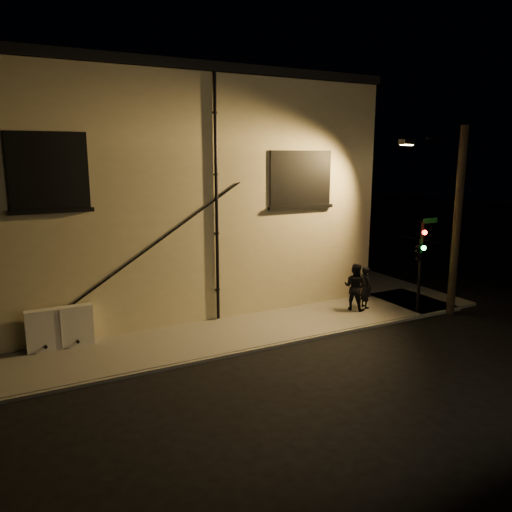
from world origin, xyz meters
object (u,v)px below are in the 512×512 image
pedestrian_a (366,287)px  streetlamp_pole (454,216)px  utility_cabinet (60,328)px  traffic_signal (419,251)px  pedestrian_b (355,287)px

pedestrian_a → streetlamp_pole: streetlamp_pole is taller
utility_cabinet → pedestrian_a: 10.84m
pedestrian_a → streetlamp_pole: size_ratio=0.23×
traffic_signal → streetlamp_pole: bearing=-13.1°
utility_cabinet → traffic_signal: (11.99, -2.51, 1.71)m
pedestrian_b → traffic_signal: (1.74, -1.39, 1.45)m
streetlamp_pole → pedestrian_b: bearing=150.8°
pedestrian_a → streetlamp_pole: 4.08m
traffic_signal → pedestrian_a: bearing=130.5°
pedestrian_a → pedestrian_b: pedestrian_b is taller
traffic_signal → pedestrian_b: bearing=141.3°
pedestrian_a → pedestrian_b: (-0.53, -0.02, 0.08)m
pedestrian_b → streetlamp_pole: bearing=-148.5°
traffic_signal → utility_cabinet: bearing=168.2°
utility_cabinet → pedestrian_b: pedestrian_b is taller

